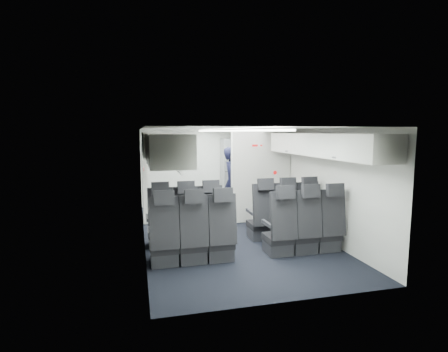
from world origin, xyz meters
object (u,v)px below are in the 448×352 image
seat_row_front (236,221)px  carry_on_bag (158,149)px  flight_attendant (232,182)px  galley_unit (237,172)px  boarding_door (144,180)px  seat_row_mid (251,234)px

seat_row_front → carry_on_bag: (-1.43, -0.05, 1.39)m
seat_row_front → flight_attendant: 1.98m
seat_row_front → flight_attendant: (0.43, 1.88, 0.46)m
seat_row_front → galley_unit: bearing=73.7°
boarding_door → flight_attendant: (2.07, -0.21, -0.09)m
seat_row_front → boarding_door: bearing=128.2°
seat_row_mid → boarding_door: bearing=118.8°
flight_attendant → carry_on_bag: (-1.86, -1.92, 0.93)m
seat_row_front → carry_on_bag: bearing=-178.1°
carry_on_bag → boarding_door: bearing=95.5°
flight_attendant → carry_on_bag: 2.83m
seat_row_front → seat_row_mid: same height
galley_unit → flight_attendant: size_ratio=1.10×
seat_row_mid → flight_attendant: flight_attendant is taller
seat_row_mid → seat_row_front: bearing=90.0°
flight_attendant → carry_on_bag: size_ratio=4.49×
boarding_door → seat_row_mid: bearing=-61.2°
seat_row_front → seat_row_mid: 0.90m
seat_row_front → flight_attendant: flight_attendant is taller
seat_row_mid → galley_unit: size_ratio=1.75×
flight_attendant → seat_row_front: bearing=-175.7°
flight_attendant → galley_unit: bearing=-3.4°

